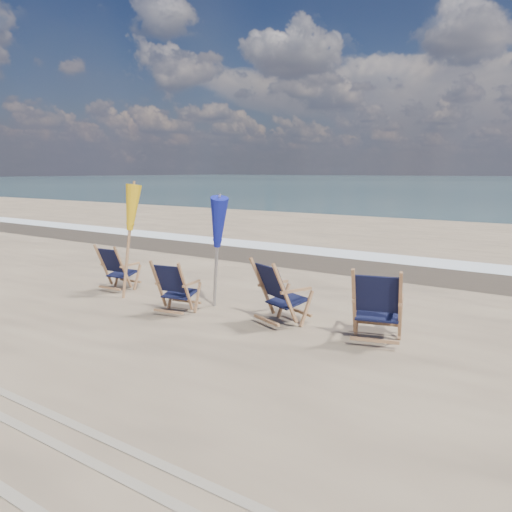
{
  "coord_description": "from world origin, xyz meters",
  "views": [
    {
      "loc": [
        4.8,
        -4.81,
        2.35
      ],
      "look_at": [
        0.0,
        2.2,
        0.9
      ],
      "focal_mm": 35.0,
      "sensor_mm": 36.0,
      "label": 1
    }
  ],
  "objects_px": {
    "beach_chair_2": "(285,297)",
    "umbrella_blue": "(216,225)",
    "beach_chair_1": "(185,289)",
    "beach_chair_0": "(123,269)",
    "beach_chair_3": "(400,309)",
    "umbrella_yellow": "(127,213)"
  },
  "relations": [
    {
      "from": "beach_chair_2",
      "to": "beach_chair_1",
      "type": "bearing_deg",
      "value": 32.34
    },
    {
      "from": "beach_chair_3",
      "to": "umbrella_yellow",
      "type": "distance_m",
      "value": 5.24
    },
    {
      "from": "beach_chair_2",
      "to": "umbrella_blue",
      "type": "bearing_deg",
      "value": 9.48
    },
    {
      "from": "beach_chair_2",
      "to": "beach_chair_3",
      "type": "distance_m",
      "value": 1.66
    },
    {
      "from": "beach_chair_1",
      "to": "beach_chair_2",
      "type": "relative_size",
      "value": 0.89
    },
    {
      "from": "beach_chair_0",
      "to": "umbrella_yellow",
      "type": "xyz_separation_m",
      "value": [
        0.29,
        -0.1,
        1.11
      ]
    },
    {
      "from": "beach_chair_2",
      "to": "umbrella_blue",
      "type": "relative_size",
      "value": 0.53
    },
    {
      "from": "beach_chair_1",
      "to": "beach_chair_2",
      "type": "xyz_separation_m",
      "value": [
        1.68,
        0.31,
        0.06
      ]
    },
    {
      "from": "beach_chair_0",
      "to": "beach_chair_1",
      "type": "height_order",
      "value": "beach_chair_0"
    },
    {
      "from": "umbrella_blue",
      "to": "umbrella_yellow",
      "type": "bearing_deg",
      "value": -173.25
    },
    {
      "from": "beach_chair_2",
      "to": "umbrella_blue",
      "type": "xyz_separation_m",
      "value": [
        -1.56,
        0.34,
        0.94
      ]
    },
    {
      "from": "beach_chair_0",
      "to": "umbrella_yellow",
      "type": "distance_m",
      "value": 1.15
    },
    {
      "from": "beach_chair_2",
      "to": "beach_chair_0",
      "type": "bearing_deg",
      "value": 18.58
    },
    {
      "from": "beach_chair_0",
      "to": "umbrella_blue",
      "type": "relative_size",
      "value": 0.48
    },
    {
      "from": "beach_chair_0",
      "to": "umbrella_yellow",
      "type": "height_order",
      "value": "umbrella_yellow"
    },
    {
      "from": "beach_chair_1",
      "to": "beach_chair_2",
      "type": "bearing_deg",
      "value": -179.97
    },
    {
      "from": "beach_chair_1",
      "to": "umbrella_blue",
      "type": "xyz_separation_m",
      "value": [
        0.12,
        0.65,
        0.99
      ]
    },
    {
      "from": "beach_chair_1",
      "to": "beach_chair_2",
      "type": "distance_m",
      "value": 1.71
    },
    {
      "from": "beach_chair_0",
      "to": "beach_chair_2",
      "type": "xyz_separation_m",
      "value": [
        3.78,
        -0.21,
        0.05
      ]
    },
    {
      "from": "beach_chair_0",
      "to": "umbrella_blue",
      "type": "height_order",
      "value": "umbrella_blue"
    },
    {
      "from": "beach_chair_1",
      "to": "beach_chair_3",
      "type": "xyz_separation_m",
      "value": [
        3.32,
        0.56,
        0.08
      ]
    },
    {
      "from": "beach_chair_2",
      "to": "umbrella_yellow",
      "type": "xyz_separation_m",
      "value": [
        -3.49,
        0.11,
        1.06
      ]
    }
  ]
}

